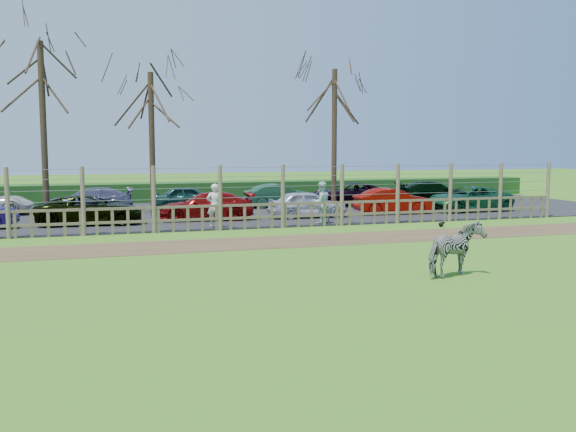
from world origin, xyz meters
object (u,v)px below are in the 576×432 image
object	(u,v)px
visitor_b	(321,203)
car_2	(91,210)
zebra	(456,250)
crow	(441,224)
visitor_a	(215,206)
car_9	(89,200)
car_6	(469,199)
car_10	(190,198)
car_5	(393,201)
tree_mid	(151,109)
car_13	(433,192)
car_3	(206,206)
tree_left	(42,88)
tree_right	(335,105)
car_4	(307,204)
car_11	(279,196)
car_12	(349,194)

from	to	relation	value
visitor_b	car_2	distance (m)	9.42
zebra	crow	xyz separation A→B (m)	(4.84, 8.80, -0.58)
visitor_a	car_9	size ratio (longest dim) A/B	0.42
car_6	car_10	world-z (taller)	same
car_5	car_9	size ratio (longest dim) A/B	0.88
tree_mid	zebra	distance (m)	17.42
crow	car_13	distance (m)	10.75
car_3	car_13	distance (m)	14.44
crow	car_5	bearing A→B (deg)	87.19
zebra	tree_left	bearing A→B (deg)	13.14
crow	tree_right	bearing A→B (deg)	102.34
car_9	tree_left	bearing A→B (deg)	-25.95
tree_left	visitor_a	bearing A→B (deg)	-31.06
tree_mid	tree_right	world-z (taller)	tree_right
car_2	car_9	xyz separation A→B (m)	(-0.06, 4.77, 0.00)
car_4	car_6	distance (m)	8.49
visitor_b	car_2	size ratio (longest dim) A/B	0.40
zebra	car_11	world-z (taller)	zebra
car_5	car_10	world-z (taller)	same
visitor_a	car_4	bearing A→B (deg)	-141.54
zebra	car_9	world-z (taller)	zebra
car_3	tree_right	bearing A→B (deg)	117.39
tree_right	visitor_a	size ratio (longest dim) A/B	4.26
tree_right	crow	bearing A→B (deg)	-77.66
car_2	car_10	bearing A→B (deg)	-40.00
tree_left	car_2	distance (m)	5.45
tree_mid	visitor_b	distance (m)	8.91
tree_right	tree_mid	bearing A→B (deg)	-176.82
car_4	car_12	world-z (taller)	same
visitor_a	car_3	xyz separation A→B (m)	(0.12, 2.69, -0.26)
visitor_a	car_6	xyz separation A→B (m)	(13.12, 2.61, -0.26)
tree_mid	visitor_b	world-z (taller)	tree_mid
car_12	car_5	bearing A→B (deg)	4.88
car_9	car_10	xyz separation A→B (m)	(4.83, 0.01, 0.00)
visitor_b	car_13	size ratio (longest dim) A/B	0.42
car_10	car_13	distance (m)	13.71
car_3	car_4	world-z (taller)	same
visitor_a	car_11	bearing A→B (deg)	-111.12
car_11	tree_right	bearing A→B (deg)	-132.46
car_2	car_11	size ratio (longest dim) A/B	1.19
car_3	car_13	bearing A→B (deg)	114.86
tree_mid	car_9	size ratio (longest dim) A/B	1.65
zebra	car_3	xyz separation A→B (m)	(-3.80, 13.71, -0.04)
visitor_a	car_2	bearing A→B (deg)	-16.28
visitor_a	car_5	world-z (taller)	visitor_a
car_11	car_13	distance (m)	9.03
car_13	car_3	bearing A→B (deg)	114.98
visitor_b	crow	world-z (taller)	visitor_b
tree_left	car_6	distance (m)	20.19
zebra	car_10	world-z (taller)	zebra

